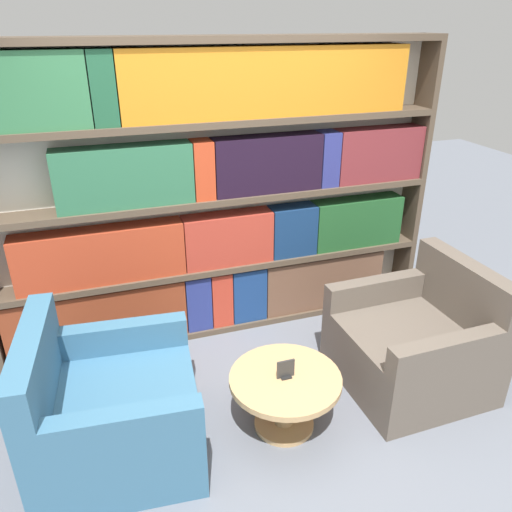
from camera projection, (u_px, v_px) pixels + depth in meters
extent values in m
plane|color=slate|center=(285.00, 443.00, 3.14)|extent=(14.00, 14.00, 0.00)
cube|color=silver|center=(216.00, 193.00, 3.99)|extent=(3.58, 0.05, 2.32)
cube|color=brown|center=(413.00, 177.00, 4.40)|extent=(0.05, 0.30, 2.32)
cube|color=brown|center=(224.00, 321.00, 4.37)|extent=(3.48, 0.30, 0.05)
cube|color=brown|center=(222.00, 264.00, 4.13)|extent=(3.48, 0.30, 0.05)
cube|color=brown|center=(220.00, 198.00, 3.89)|extent=(3.48, 0.30, 0.05)
cube|color=brown|center=(217.00, 122.00, 3.64)|extent=(3.48, 0.30, 0.05)
cube|color=brown|center=(215.00, 39.00, 3.40)|extent=(3.48, 0.30, 0.05)
cube|color=brown|center=(98.00, 317.00, 3.94)|extent=(1.37, 0.20, 0.48)
cube|color=navy|center=(197.00, 300.00, 4.17)|extent=(0.21, 0.20, 0.48)
cube|color=#BF3A28|center=(220.00, 296.00, 4.23)|extent=(0.17, 0.20, 0.48)
cube|color=navy|center=(247.00, 292.00, 4.30)|extent=(0.29, 0.20, 0.48)
cube|color=brown|center=(322.00, 280.00, 4.50)|extent=(1.11, 0.20, 0.48)
cube|color=#AF3C21|center=(101.00, 255.00, 3.74)|extent=(1.24, 0.20, 0.42)
cube|color=#AF3829|center=(228.00, 239.00, 4.03)|extent=(0.72, 0.20, 0.42)
cube|color=navy|center=(292.00, 230.00, 4.19)|extent=(0.39, 0.20, 0.42)
cube|color=#205327|center=(356.00, 222.00, 4.36)|extent=(0.80, 0.20, 0.42)
cube|color=#2D6846|center=(124.00, 176.00, 3.56)|extent=(0.97, 0.20, 0.44)
cube|color=#BE3D1F|center=(202.00, 170.00, 3.72)|extent=(0.15, 0.20, 0.44)
cube|color=black|center=(267.00, 164.00, 3.87)|extent=(0.86, 0.20, 0.44)
cube|color=navy|center=(327.00, 158.00, 4.02)|extent=(0.15, 0.20, 0.44)
cube|color=maroon|center=(377.00, 154.00, 4.15)|extent=(0.76, 0.20, 0.44)
cube|color=#326E44|center=(40.00, 91.00, 3.17)|extent=(0.58, 0.20, 0.49)
cube|color=#1F5235|center=(103.00, 88.00, 3.28)|extent=(0.16, 0.20, 0.49)
cube|color=orange|center=(270.00, 82.00, 3.61)|extent=(2.17, 0.20, 0.49)
cube|color=#386684|center=(119.00, 420.00, 3.01)|extent=(1.02, 1.03, 0.45)
cube|color=#386684|center=(35.00, 371.00, 2.74)|extent=(0.23, 0.96, 0.44)
cube|color=#386684|center=(125.00, 427.00, 2.52)|extent=(0.80, 0.19, 0.19)
cube|color=#386684|center=(125.00, 336.00, 3.25)|extent=(0.80, 0.19, 0.19)
cube|color=brown|center=(409.00, 355.00, 3.60)|extent=(0.95, 0.96, 0.45)
cube|color=brown|center=(465.00, 292.00, 3.53)|extent=(0.16, 0.95, 0.44)
cube|color=brown|center=(374.00, 291.00, 3.79)|extent=(0.80, 0.13, 0.19)
cube|color=brown|center=(446.00, 353.00, 3.09)|extent=(0.80, 0.13, 0.19)
cylinder|color=tan|center=(285.00, 404.00, 3.21)|extent=(0.13, 0.13, 0.36)
cylinder|color=tan|center=(284.00, 423.00, 3.28)|extent=(0.39, 0.39, 0.03)
cylinder|color=tan|center=(285.00, 379.00, 3.12)|extent=(0.71, 0.71, 0.04)
cube|color=black|center=(285.00, 376.00, 3.11)|extent=(0.07, 0.06, 0.01)
cube|color=#2D2D2D|center=(286.00, 369.00, 3.09)|extent=(0.11, 0.01, 0.12)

